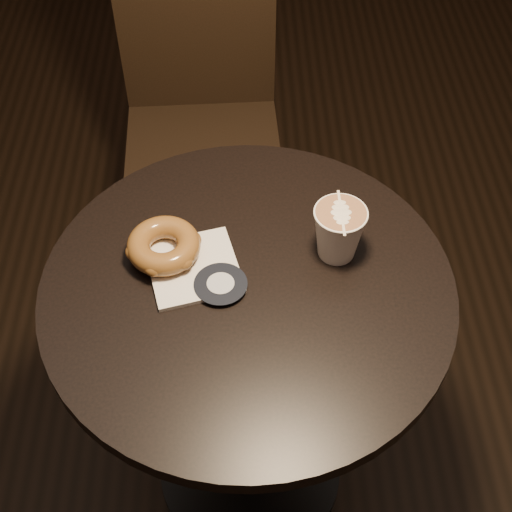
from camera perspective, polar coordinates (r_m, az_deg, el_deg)
name	(u,v)px	position (r m, az deg, el deg)	size (l,w,h in m)	color
cafe_table	(249,348)	(1.36, -0.60, -7.38)	(0.70, 0.70, 0.75)	black
chair	(200,92)	(1.89, -4.48, 12.97)	(0.41, 0.41, 1.01)	black
pastry_bag	(194,268)	(1.22, -5.01, -0.93)	(0.15, 0.15, 0.01)	white
doughnut	(164,246)	(1.22, -7.40, 0.84)	(0.13, 0.13, 0.04)	brown
latte_cup	(338,233)	(1.21, 6.61, 1.86)	(0.09, 0.09, 0.10)	white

